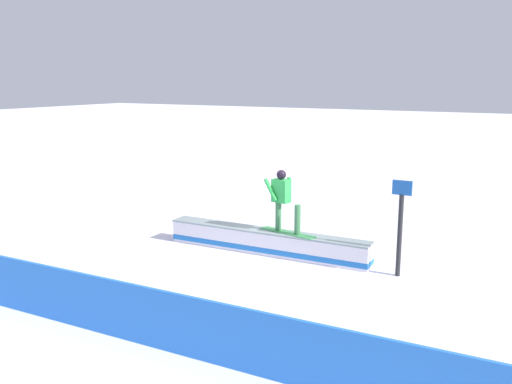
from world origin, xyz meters
TOP-DOWN VIEW (x-y plane):
  - ground_plane at (0.00, 0.00)m, footprint 120.00×120.00m
  - grind_box at (0.00, 0.00)m, footprint 5.04×0.66m
  - snowboarder at (-0.41, -0.04)m, footprint 1.48×0.55m
  - safety_fence at (0.00, 4.96)m, footprint 13.23×0.43m
  - trail_marker at (-3.12, 0.01)m, footprint 0.40×0.10m

SIDE VIEW (x-z plane):
  - ground_plane at x=0.00m, z-range 0.00..0.00m
  - grind_box at x=0.00m, z-range -0.03..0.54m
  - safety_fence at x=0.00m, z-range 0.00..0.95m
  - trail_marker at x=-3.12m, z-range 0.07..2.10m
  - snowboarder at x=-0.41m, z-range 0.63..2.08m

